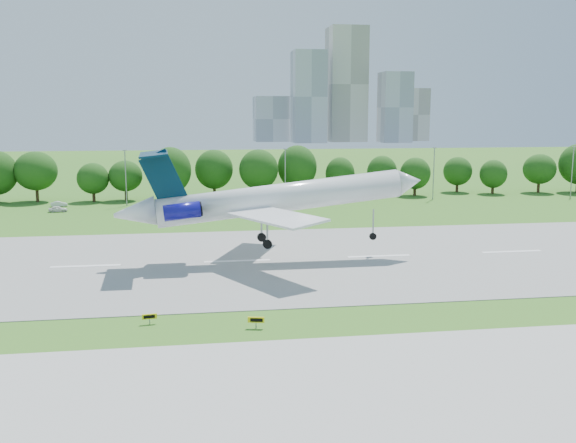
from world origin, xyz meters
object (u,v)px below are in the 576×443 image
Objects in this scene: taxi_sign_left at (149,317)px; service_vehicle_a at (59,204)px; airliner at (265,199)px; service_vehicle_b at (58,209)px.

service_vehicle_a is at bearing 98.99° from taxi_sign_left.
service_vehicle_a is at bearing 120.52° from airliner.
taxi_sign_left is 0.39× the size of service_vehicle_b.
airliner is 29.73× the size of taxi_sign_left.
service_vehicle_a is (-38.33, 58.31, -8.03)m from airliner.
service_vehicle_b is at bearing 176.82° from service_vehicle_a.
service_vehicle_b reaches higher than taxi_sign_left.
airliner is 12.52× the size of service_vehicle_a.
service_vehicle_a is 8.30m from service_vehicle_b.
airliner is at bearing -149.92° from service_vehicle_b.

